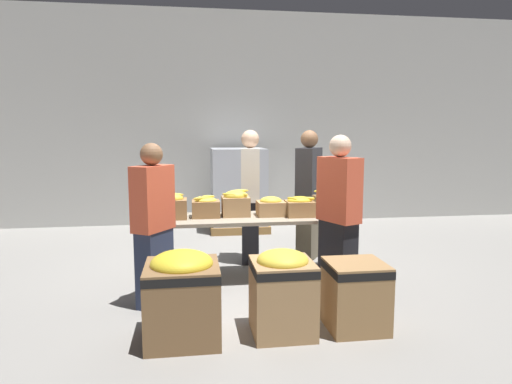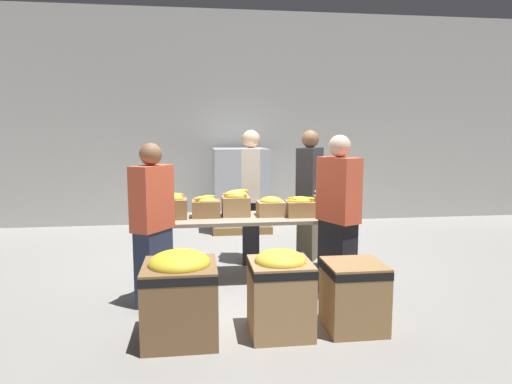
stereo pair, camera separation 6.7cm
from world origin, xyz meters
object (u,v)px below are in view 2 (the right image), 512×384
at_px(banana_box_0, 173,206).
at_px(sorting_table, 254,221).
at_px(banana_box_2, 236,203).
at_px(banana_box_4, 300,206).
at_px(volunteer_3, 153,226).
at_px(donation_bin_0, 180,293).
at_px(banana_box_5, 328,202).
at_px(donation_bin_2, 354,293).
at_px(donation_bin_1, 280,289).
at_px(volunteer_1, 338,218).
at_px(banana_box_1, 206,207).
at_px(banana_box_3, 271,206).
at_px(volunteer_0, 251,197).
at_px(pallet_stack_0, 240,190).
at_px(volunteer_2, 309,196).

bearing_deg(banana_box_0, sorting_table, -0.39).
relative_size(banana_box_2, banana_box_4, 1.02).
xyz_separation_m(volunteer_3, donation_bin_0, (0.29, -0.81, -0.41)).
relative_size(banana_box_0, donation_bin_0, 0.42).
distance_m(banana_box_5, donation_bin_2, 1.70).
xyz_separation_m(banana_box_0, banana_box_4, (1.49, -0.07, -0.03)).
relative_size(sorting_table, donation_bin_1, 2.97).
distance_m(volunteer_1, donation_bin_0, 1.87).
relative_size(banana_box_0, banana_box_2, 0.95).
bearing_deg(banana_box_1, banana_box_3, -0.93).
bearing_deg(donation_bin_1, volunteer_1, 46.67).
bearing_deg(donation_bin_1, donation_bin_2, -0.00).
distance_m(volunteer_1, donation_bin_2, 0.97).
distance_m(banana_box_0, banana_box_4, 1.50).
xyz_separation_m(volunteer_0, pallet_stack_0, (0.06, 2.09, -0.16)).
height_order(volunteer_0, donation_bin_1, volunteer_0).
xyz_separation_m(banana_box_2, volunteer_1, (1.00, -0.82, -0.05)).
bearing_deg(volunteer_0, pallet_stack_0, -174.22).
height_order(sorting_table, donation_bin_2, sorting_table).
height_order(banana_box_1, banana_box_5, banana_box_5).
height_order(volunteer_0, pallet_stack_0, volunteer_0).
distance_m(sorting_table, volunteer_3, 1.35).
relative_size(banana_box_1, donation_bin_2, 0.54).
bearing_deg(donation_bin_1, volunteer_3, 144.60).
relative_size(banana_box_1, volunteer_3, 0.20).
distance_m(banana_box_2, banana_box_5, 1.13).
height_order(sorting_table, volunteer_2, volunteer_2).
xyz_separation_m(banana_box_4, pallet_stack_0, (-0.44, 2.84, -0.15)).
relative_size(banana_box_4, pallet_stack_0, 0.23).
bearing_deg(sorting_table, volunteer_3, -145.90).
height_order(sorting_table, banana_box_5, banana_box_5).
distance_m(sorting_table, volunteer_0, 0.72).
bearing_deg(banana_box_4, banana_box_3, 164.85).
bearing_deg(volunteer_0, donation_bin_0, -13.86).
xyz_separation_m(banana_box_5, volunteer_2, (-0.06, 0.71, -0.01)).
distance_m(volunteer_2, donation_bin_1, 2.49).
xyz_separation_m(volunteer_0, volunteer_1, (0.75, -1.44, -0.03)).
height_order(banana_box_1, volunteer_0, volunteer_0).
xyz_separation_m(sorting_table, donation_bin_1, (0.03, -1.56, -0.30)).
height_order(volunteer_2, donation_bin_1, volunteer_2).
xyz_separation_m(volunteer_2, donation_bin_0, (-1.69, -2.30, -0.47)).
xyz_separation_m(banana_box_2, donation_bin_2, (0.90, -1.63, -0.58)).
xyz_separation_m(banana_box_3, donation_bin_2, (0.48, -1.59, -0.54)).
relative_size(donation_bin_2, pallet_stack_0, 0.42).
relative_size(sorting_table, banana_box_5, 6.41).
distance_m(banana_box_2, volunteer_1, 1.30).
bearing_deg(volunteer_1, banana_box_1, 35.85).
bearing_deg(sorting_table, banana_box_4, -6.54).
bearing_deg(volunteer_2, volunteer_1, 29.74).
bearing_deg(donation_bin_2, banana_box_3, 106.86).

